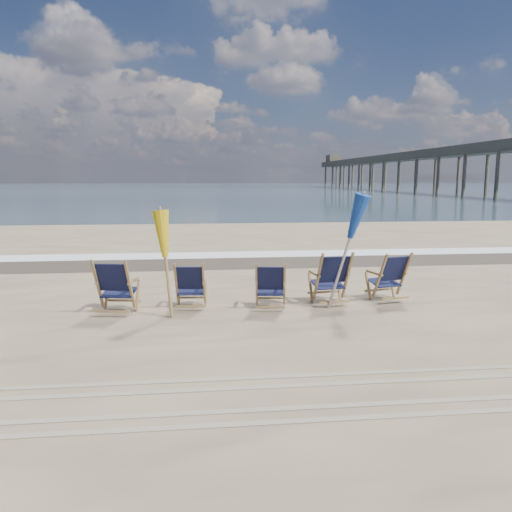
# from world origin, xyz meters

# --- Properties ---
(ocean) EXTENTS (400.00, 400.00, 0.00)m
(ocean) POSITION_xyz_m (0.00, 128.00, 0.00)
(ocean) COLOR #364B59
(ocean) RESTS_ON ground
(surf_foam) EXTENTS (200.00, 1.40, 0.01)m
(surf_foam) POSITION_xyz_m (0.00, 8.30, 0.00)
(surf_foam) COLOR silver
(surf_foam) RESTS_ON ground
(wet_sand_strip) EXTENTS (200.00, 2.60, 0.00)m
(wet_sand_strip) POSITION_xyz_m (0.00, 6.80, 0.00)
(wet_sand_strip) COLOR #42362A
(wet_sand_strip) RESTS_ON ground
(tire_tracks) EXTENTS (80.00, 1.30, 0.01)m
(tire_tracks) POSITION_xyz_m (0.00, -2.80, 0.01)
(tire_tracks) COLOR gray
(tire_tracks) RESTS_ON ground
(beach_chair_0) EXTENTS (0.83, 0.90, 1.10)m
(beach_chair_0) POSITION_xyz_m (-2.49, 1.00, 0.55)
(beach_chair_0) COLOR #111533
(beach_chair_0) RESTS_ON ground
(beach_chair_1) EXTENTS (0.67, 0.74, 0.96)m
(beach_chair_1) POSITION_xyz_m (-1.12, 1.27, 0.48)
(beach_chair_1) COLOR #111533
(beach_chair_1) RESTS_ON ground
(beach_chair_2) EXTENTS (0.71, 0.78, 0.97)m
(beach_chair_2) POSITION_xyz_m (0.42, 1.03, 0.48)
(beach_chair_2) COLOR #111533
(beach_chair_2) RESTS_ON ground
(beach_chair_3) EXTENTS (0.80, 0.88, 1.12)m
(beach_chair_3) POSITION_xyz_m (1.77, 1.35, 0.56)
(beach_chair_3) COLOR #111533
(beach_chair_3) RESTS_ON ground
(beach_chair_4) EXTENTS (0.84, 0.90, 1.06)m
(beach_chair_4) POSITION_xyz_m (3.04, 1.53, 0.53)
(beach_chair_4) COLOR #111533
(beach_chair_4) RESTS_ON ground
(umbrella_yellow) EXTENTS (0.30, 0.30, 1.96)m
(umbrella_yellow) POSITION_xyz_m (-1.79, 0.81, 1.45)
(umbrella_yellow) COLOR olive
(umbrella_yellow) RESTS_ON ground
(umbrella_blue) EXTENTS (0.30, 0.30, 2.31)m
(umbrella_blue) POSITION_xyz_m (1.56, 0.95, 1.78)
(umbrella_blue) COLOR #A5A5AD
(umbrella_blue) RESTS_ON ground
(fishing_pier) EXTENTS (4.40, 140.00, 9.30)m
(fishing_pier) POSITION_xyz_m (38.00, 74.00, 4.65)
(fishing_pier) COLOR brown
(fishing_pier) RESTS_ON ground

